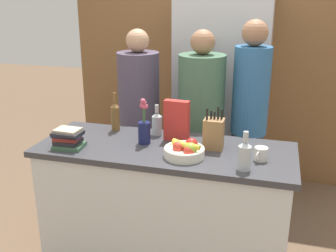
{
  "coord_description": "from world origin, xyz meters",
  "views": [
    {
      "loc": [
        0.68,
        -2.33,
        1.9
      ],
      "look_at": [
        0.0,
        0.08,
        1.04
      ],
      "focal_mm": 42.0,
      "sensor_mm": 36.0,
      "label": 1
    }
  ],
  "objects": [
    {
      "name": "kitchen_island",
      "position": [
        0.0,
        0.0,
        0.46
      ],
      "size": [
        1.71,
        0.65,
        0.92
      ],
      "color": "silver",
      "rests_on": "ground_plane"
    },
    {
      "name": "back_wall_wood",
      "position": [
        0.0,
        1.72,
        1.3
      ],
      "size": [
        2.91,
        0.12,
        2.6
      ],
      "color": "brown",
      "rests_on": "ground_plane"
    },
    {
      "name": "refrigerator",
      "position": [
        0.18,
        1.36,
        0.95
      ],
      "size": [
        0.85,
        0.62,
        1.89
      ],
      "color": "#B7B7BC",
      "rests_on": "ground_plane"
    },
    {
      "name": "fruit_bowl",
      "position": [
        0.17,
        -0.13,
        0.97
      ],
      "size": [
        0.26,
        0.26,
        0.11
      ],
      "color": "silver",
      "rests_on": "kitchen_island"
    },
    {
      "name": "knife_block",
      "position": [
        0.31,
        0.06,
        1.03
      ],
      "size": [
        0.13,
        0.11,
        0.28
      ],
      "color": "olive",
      "rests_on": "kitchen_island"
    },
    {
      "name": "flower_vase",
      "position": [
        -0.15,
        0.03,
        1.04
      ],
      "size": [
        0.08,
        0.08,
        0.32
      ],
      "color": "#191E4C",
      "rests_on": "kitchen_island"
    },
    {
      "name": "cereal_box",
      "position": [
        0.04,
        0.14,
        1.07
      ],
      "size": [
        0.18,
        0.07,
        0.28
      ],
      "color": "red",
      "rests_on": "kitchen_island"
    },
    {
      "name": "coffee_mug",
      "position": [
        0.62,
        -0.05,
        0.97
      ],
      "size": [
        0.08,
        0.11,
        0.08
      ],
      "color": "silver",
      "rests_on": "kitchen_island"
    },
    {
      "name": "book_stack",
      "position": [
        -0.61,
        -0.18,
        0.98
      ],
      "size": [
        0.21,
        0.17,
        0.13
      ],
      "color": "#3D6047",
      "rests_on": "kitchen_island"
    },
    {
      "name": "bottle_oil",
      "position": [
        -0.44,
        0.22,
        1.04
      ],
      "size": [
        0.06,
        0.06,
        0.29
      ],
      "color": "brown",
      "rests_on": "kitchen_island"
    },
    {
      "name": "bottle_vinegar",
      "position": [
        0.54,
        -0.21,
        1.02
      ],
      "size": [
        0.08,
        0.08,
        0.23
      ],
      "color": "#B2BCC1",
      "rests_on": "kitchen_island"
    },
    {
      "name": "bottle_wine",
      "position": [
        -0.12,
        0.21,
        1.01
      ],
      "size": [
        0.07,
        0.07,
        0.22
      ],
      "color": "#B2BCC1",
      "rests_on": "kitchen_island"
    },
    {
      "name": "person_at_sink",
      "position": [
        -0.43,
        0.71,
        0.91
      ],
      "size": [
        0.35,
        0.35,
        1.62
      ],
      "rotation": [
        0.0,
        0.0,
        0.05
      ],
      "color": "#383842",
      "rests_on": "ground_plane"
    },
    {
      "name": "person_in_blue",
      "position": [
        0.11,
        0.66,
        0.91
      ],
      "size": [
        0.37,
        0.37,
        1.64
      ],
      "rotation": [
        0.0,
        0.0,
        -0.12
      ],
      "color": "#383842",
      "rests_on": "ground_plane"
    },
    {
      "name": "person_in_red_tee",
      "position": [
        0.49,
        0.72,
        0.98
      ],
      "size": [
        0.29,
        0.29,
        1.71
      ],
      "rotation": [
        0.0,
        0.0,
        -0.36
      ],
      "color": "#383842",
      "rests_on": "ground_plane"
    }
  ]
}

